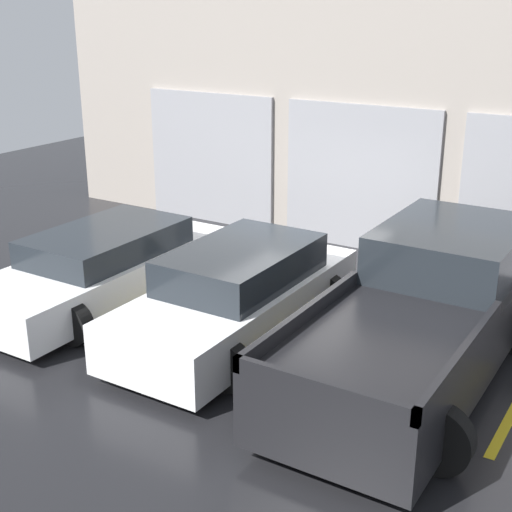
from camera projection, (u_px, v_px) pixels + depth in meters
ground_plane at (293, 298)px, 11.86m from camera, size 28.00×28.00×0.00m
shophouse_building at (379, 105)px, 13.56m from camera, size 15.16×0.68×5.73m
pickup_truck at (421, 316)px, 9.18m from camera, size 2.53×5.22×1.75m
sedan_white at (104, 266)px, 11.65m from camera, size 2.20×4.73×1.19m
sedan_side at (239, 295)px, 10.32m from camera, size 2.18×4.44×1.35m
parking_stripe_far_left at (50, 283)px, 12.48m from camera, size 0.12×2.20×0.01m
parking_stripe_left at (168, 316)px, 11.17m from camera, size 0.12×2.20×0.01m
parking_stripe_centre at (318, 357)px, 9.86m from camera, size 0.12×2.20×0.01m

